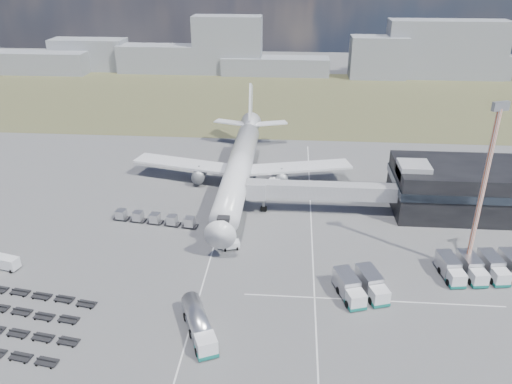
{
  "coord_description": "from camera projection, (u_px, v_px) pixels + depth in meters",
  "views": [
    {
      "loc": [
        11.8,
        -71.58,
        48.34
      ],
      "look_at": [
        4.56,
        21.12,
        4.0
      ],
      "focal_mm": 35.0,
      "sensor_mm": 36.0,
      "label": 1
    }
  ],
  "objects": [
    {
      "name": "grass_strip",
      "position": [
        262.0,
        99.0,
        185.04
      ],
      "size": [
        420.0,
        90.0,
        0.01
      ],
      "primitive_type": "cube",
      "color": "#454429",
      "rests_on": "ground"
    },
    {
      "name": "jet_bridge",
      "position": [
        311.0,
        191.0,
        101.14
      ],
      "size": [
        30.3,
        3.8,
        7.05
      ],
      "color": "#939399",
      "rests_on": "ground"
    },
    {
      "name": "uld_row",
      "position": [
        155.0,
        218.0,
        98.69
      ],
      "size": [
        17.58,
        4.29,
        1.92
      ],
      "rotation": [
        0.0,
        0.0,
        -0.14
      ],
      "color": "black",
      "rests_on": "ground"
    },
    {
      "name": "floodlight_mast",
      "position": [
        482.0,
        192.0,
        78.36
      ],
      "size": [
        2.76,
        2.25,
        29.13
      ],
      "rotation": [
        0.0,
        0.0,
        0.38
      ],
      "color": "#B9461D",
      "rests_on": "ground"
    },
    {
      "name": "skyline",
      "position": [
        311.0,
        54.0,
        216.17
      ],
      "size": [
        309.67,
        21.59,
        24.95
      ],
      "color": "gray",
      "rests_on": "ground"
    },
    {
      "name": "lane_markings",
      "position": [
        277.0,
        257.0,
        88.06
      ],
      "size": [
        47.12,
        110.0,
        0.01
      ],
      "color": "silver",
      "rests_on": "ground"
    },
    {
      "name": "service_trucks_near",
      "position": [
        361.0,
        286.0,
        77.6
      ],
      "size": [
        8.53,
        9.38,
        3.14
      ],
      "rotation": [
        0.0,
        0.0,
        0.3
      ],
      "color": "silver",
      "rests_on": "ground"
    },
    {
      "name": "utility_van",
      "position": [
        7.0,
        263.0,
        84.43
      ],
      "size": [
        4.59,
        2.91,
        2.27
      ],
      "primitive_type": "cube",
      "rotation": [
        0.0,
        0.0,
        -0.25
      ],
      "color": "silver",
      "rests_on": "ground"
    },
    {
      "name": "terminal",
      "position": [
        467.0,
        188.0,
        102.0
      ],
      "size": [
        30.4,
        16.4,
        11.0
      ],
      "color": "black",
      "rests_on": "ground"
    },
    {
      "name": "airliner",
      "position": [
        240.0,
        165.0,
        112.91
      ],
      "size": [
        51.59,
        64.53,
        17.62
      ],
      "color": "silver",
      "rests_on": "ground"
    },
    {
      "name": "baggage_dollies",
      "position": [
        11.0,
        322.0,
        72.05
      ],
      "size": [
        23.95,
        16.89,
        0.7
      ],
      "rotation": [
        0.0,
        0.0,
        -0.16
      ],
      "color": "black",
      "rests_on": "ground"
    },
    {
      "name": "service_trucks_far",
      "position": [
        483.0,
        268.0,
        82.33
      ],
      "size": [
        14.3,
        9.11,
        2.99
      ],
      "rotation": [
        0.0,
        0.0,
        0.13
      ],
      "color": "silver",
      "rests_on": "ground"
    },
    {
      "name": "ground",
      "position": [
        220.0,
        264.0,
        86.05
      ],
      "size": [
        420.0,
        420.0,
        0.0
      ],
      "primitive_type": "plane",
      "color": "#565659",
      "rests_on": "ground"
    },
    {
      "name": "fuel_tanker",
      "position": [
        199.0,
        324.0,
        69.47
      ],
      "size": [
        6.97,
        11.23,
        3.57
      ],
      "rotation": [
        0.0,
        0.0,
        0.41
      ],
      "color": "silver",
      "rests_on": "ground"
    },
    {
      "name": "catering_truck",
      "position": [
        275.0,
        185.0,
        112.52
      ],
      "size": [
        4.29,
        6.57,
        2.8
      ],
      "rotation": [
        0.0,
        0.0,
        -0.32
      ],
      "color": "silver",
      "rests_on": "ground"
    },
    {
      "name": "pushback_tug",
      "position": [
        231.0,
        245.0,
        90.41
      ],
      "size": [
        3.51,
        2.55,
        1.43
      ],
      "primitive_type": "cube",
      "rotation": [
        0.0,
        0.0,
        0.27
      ],
      "color": "silver",
      "rests_on": "ground"
    }
  ]
}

